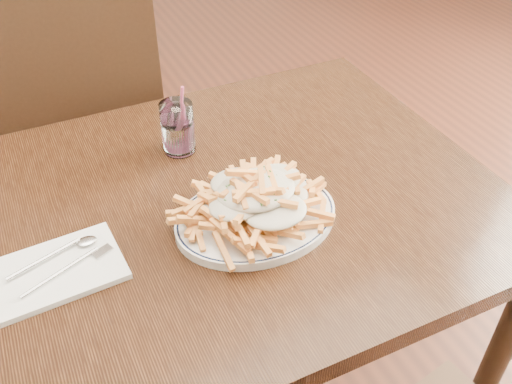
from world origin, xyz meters
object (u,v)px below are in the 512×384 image
table (185,240)px  fries_plate (256,218)px  loaded_fries (256,196)px  water_glass (178,130)px  chair_far (76,129)px

table → fries_plate: 0.17m
table → fries_plate: size_ratio=3.46×
fries_plate → loaded_fries: bearing=0.0°
fries_plate → water_glass: bearing=100.0°
table → water_glass: size_ratio=8.06×
table → chair_far: (-0.10, 0.62, -0.09)m
fries_plate → water_glass: (-0.05, 0.27, 0.04)m
chair_far → water_glass: 0.51m
chair_far → fries_plate: (0.21, -0.71, 0.17)m
table → loaded_fries: 0.20m
fries_plate → water_glass: 0.28m
table → loaded_fries: size_ratio=3.80×
water_glass → chair_far: bearing=110.0°
chair_far → table: bearing=-81.0°
table → chair_far: bearing=99.0°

